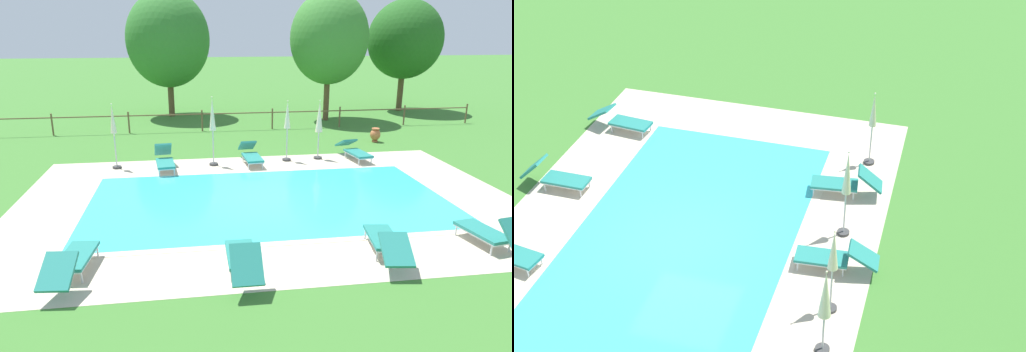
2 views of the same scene
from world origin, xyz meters
The scene contains 12 objects.
ground_plane centered at (0.00, 0.00, 0.00)m, with size 160.00×160.00×0.00m, color #3D752D.
pool_deck_paving centered at (0.00, 0.00, 0.00)m, with size 14.59×9.85×0.01m, color beige.
swimming_pool_water centered at (0.00, 0.00, 0.01)m, with size 10.36×5.62×0.01m, color #38C6D1.
pool_coping_rim centered at (0.00, 0.00, 0.01)m, with size 10.84×6.10×0.01m.
sun_lounger_north_far centered at (-4.67, -3.80, 0.36)m, with size 0.80×2.10×0.76m.
sun_lounger_north_end centered at (-1.27, -4.22, 0.38)m, with size 0.62×1.96×0.90m.
sun_lounger_south_near_corner centered at (0.01, 3.97, 0.36)m, with size 0.74×2.07×0.78m.
sun_lounger_south_far centered at (-3.14, 3.63, 0.38)m, with size 0.82×2.03×0.87m.
patio_umbrella_closed_row_west centered at (2.68, 4.27, 1.51)m, with size 0.32×0.32×2.29m.
patio_umbrella_closed_row_mid_west centered at (-4.87, 4.05, 1.51)m, with size 0.32×0.32×2.35m.
patio_umbrella_closed_row_mid_east centered at (1.42, 4.18, 1.53)m, with size 0.32×0.32×2.32m.
patio_umbrella_closed_row_east centered at (-1.38, 3.95, 1.67)m, with size 0.32×0.32×2.54m.
Camera 2 is at (13.62, 6.15, 12.16)m, focal length 52.04 mm.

